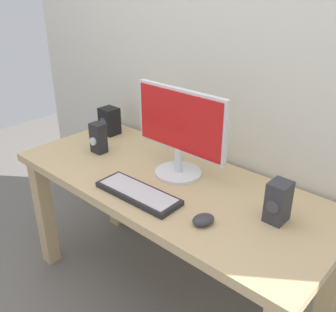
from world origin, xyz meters
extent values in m
plane|color=slate|center=(0.00, 0.00, 0.00)|extent=(6.00, 6.00, 0.00)
cube|color=tan|center=(0.00, 0.00, 0.69)|extent=(1.54, 0.65, 0.04)
cube|color=tan|center=(-0.71, -0.26, 0.33)|extent=(0.08, 0.08, 0.67)
cube|color=tan|center=(-0.71, 0.26, 0.33)|extent=(0.08, 0.08, 0.67)
cube|color=tan|center=(0.71, 0.26, 0.33)|extent=(0.08, 0.08, 0.67)
cylinder|color=silver|center=(0.00, 0.07, 0.71)|extent=(0.22, 0.22, 0.02)
cylinder|color=silver|center=(0.00, 0.07, 0.78)|extent=(0.04, 0.04, 0.11)
cube|color=silver|center=(0.00, 0.08, 0.97)|extent=(0.49, 0.02, 0.29)
cube|color=red|center=(0.00, 0.07, 0.97)|extent=(0.46, 0.01, 0.26)
cube|color=#232328|center=(0.00, -0.19, 0.72)|extent=(0.39, 0.15, 0.02)
cube|color=silver|center=(0.00, -0.19, 0.73)|extent=(0.36, 0.12, 0.00)
ellipsoid|color=#333338|center=(0.33, -0.16, 0.72)|extent=(0.09, 0.11, 0.04)
cube|color=#333338|center=(0.52, 0.05, 0.79)|extent=(0.07, 0.09, 0.16)
cylinder|color=#3F3F44|center=(0.52, 0.00, 0.79)|extent=(0.05, 0.00, 0.05)
cube|color=black|center=(-0.62, 0.18, 0.78)|extent=(0.10, 0.09, 0.16)
cylinder|color=#3F3F44|center=(-0.62, 0.14, 0.78)|extent=(0.06, 0.00, 0.06)
cube|color=#232328|center=(-0.47, -0.02, 0.79)|extent=(0.08, 0.06, 0.16)
cylinder|color=silver|center=(-0.47, -0.06, 0.78)|extent=(0.04, 0.01, 0.04)
camera|label=1|loc=(1.02, -1.12, 1.55)|focal=40.76mm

